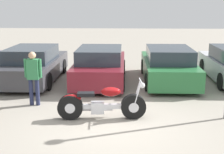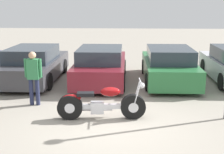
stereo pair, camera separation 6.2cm
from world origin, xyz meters
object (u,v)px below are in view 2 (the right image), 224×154
object	(u,v)px
motorcycle	(100,104)
parked_car_dark_grey	(34,65)
person_standing	(33,74)
parked_car_green	(169,66)
parked_car_maroon	(101,66)

from	to	relation	value
motorcycle	parked_car_dark_grey	size ratio (longest dim) A/B	0.53
motorcycle	person_standing	world-z (taller)	person_standing
parked_car_green	motorcycle	bearing A→B (deg)	-119.38
parked_car_maroon	parked_car_green	bearing A→B (deg)	2.51
parked_car_green	person_standing	world-z (taller)	person_standing
motorcycle	parked_car_green	bearing A→B (deg)	60.62
parked_car_maroon	person_standing	world-z (taller)	person_standing
parked_car_green	parked_car_dark_grey	bearing A→B (deg)	-179.29
parked_car_dark_grey	parked_car_green	size ratio (longest dim) A/B	1.00
parked_car_dark_grey	parked_car_green	xyz separation A→B (m)	(5.18, 0.06, 0.00)
person_standing	motorcycle	bearing A→B (deg)	-26.98
parked_car_maroon	parked_car_green	xyz separation A→B (m)	(2.59, 0.11, 0.00)
parked_car_green	person_standing	distance (m)	5.27
motorcycle	parked_car_dark_grey	world-z (taller)	parked_car_dark_grey
parked_car_dark_grey	motorcycle	bearing A→B (deg)	-53.75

